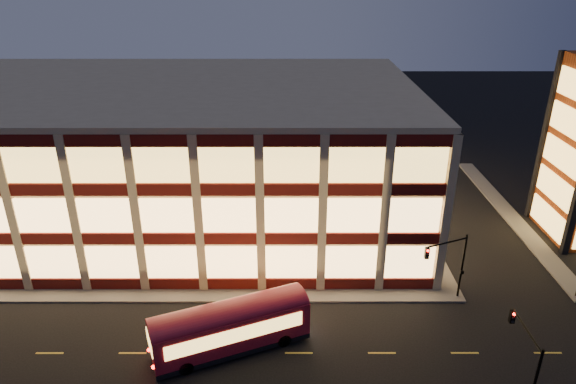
{
  "coord_description": "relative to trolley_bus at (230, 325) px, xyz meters",
  "views": [
    {
      "loc": [
        9.2,
        -35.04,
        25.71
      ],
      "look_at": [
        9.23,
        8.0,
        6.5
      ],
      "focal_mm": 32.0,
      "sensor_mm": 36.0,
      "label": 1
    }
  ],
  "objects": [
    {
      "name": "ground",
      "position": [
        -5.1,
        5.46,
        -2.12
      ],
      "size": [
        200.0,
        200.0,
        0.0
      ],
      "primitive_type": "plane",
      "color": "black",
      "rests_on": "ground"
    },
    {
      "name": "sidewalk_office_south",
      "position": [
        -8.1,
        6.46,
        -2.04
      ],
      "size": [
        54.0,
        2.0,
        0.15
      ],
      "primitive_type": "cube",
      "color": "#514F4C",
      "rests_on": "ground"
    },
    {
      "name": "sidewalk_office_east",
      "position": [
        17.9,
        22.46,
        -2.04
      ],
      "size": [
        2.0,
        30.0,
        0.15
      ],
      "primitive_type": "cube",
      "color": "#514F4C",
      "rests_on": "ground"
    },
    {
      "name": "sidewalk_tower_west",
      "position": [
        28.9,
        22.46,
        -2.04
      ],
      "size": [
        2.0,
        30.0,
        0.15
      ],
      "primitive_type": "cube",
      "color": "#514F4C",
      "rests_on": "ground"
    },
    {
      "name": "office_building",
      "position": [
        -8.01,
        22.37,
        5.13
      ],
      "size": [
        50.45,
        30.45,
        14.5
      ],
      "color": "tan",
      "rests_on": "ground"
    },
    {
      "name": "traffic_signal_far",
      "position": [
        17.11,
        5.69,
        1.99
      ],
      "size": [
        3.79,
        1.87,
        6.0
      ],
      "color": "black",
      "rests_on": "ground"
    },
    {
      "name": "traffic_signal_near",
      "position": [
        18.4,
        -5.58,
        2.01
      ],
      "size": [
        0.32,
        4.45,
        6.0
      ],
      "color": "black",
      "rests_on": "ground"
    },
    {
      "name": "trolley_bus",
      "position": [
        0.0,
        0.0,
        0.0
      ],
      "size": [
        11.5,
        6.97,
        3.82
      ],
      "rotation": [
        0.0,
        0.0,
        0.4
      ],
      "color": "maroon",
      "rests_on": "ground"
    }
  ]
}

